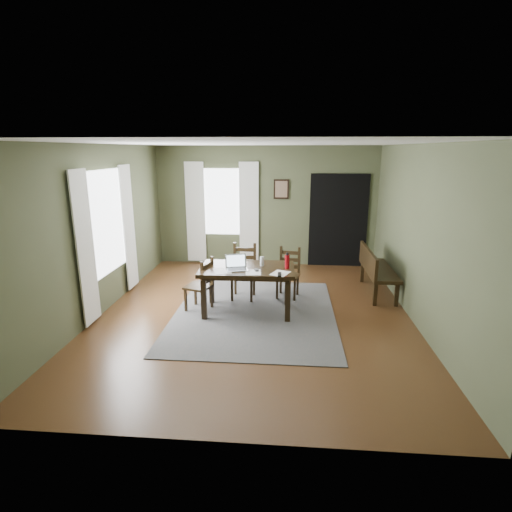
# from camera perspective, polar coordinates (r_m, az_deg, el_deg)

# --- Properties ---
(ground) EXTENTS (5.00, 6.00, 0.01)m
(ground) POSITION_cam_1_polar(r_m,az_deg,el_deg) (6.63, -0.21, -8.25)
(ground) COLOR #492C16
(room_shell) EXTENTS (5.02, 6.02, 2.71)m
(room_shell) POSITION_cam_1_polar(r_m,az_deg,el_deg) (6.15, -0.23, 7.43)
(room_shell) COLOR #484F33
(room_shell) RESTS_ON ground
(rug) EXTENTS (2.60, 3.20, 0.01)m
(rug) POSITION_cam_1_polar(r_m,az_deg,el_deg) (6.63, -0.21, -8.16)
(rug) COLOR #454545
(rug) RESTS_ON ground
(dining_table) EXTENTS (1.53, 0.94, 0.76)m
(dining_table) POSITION_cam_1_polar(r_m,az_deg,el_deg) (6.47, -1.25, -2.43)
(dining_table) COLOR black
(dining_table) RESTS_ON rug
(chair_end) EXTENTS (0.49, 0.49, 0.89)m
(chair_end) POSITION_cam_1_polar(r_m,az_deg,el_deg) (6.67, -7.88, -4.16)
(chair_end) COLOR black
(chair_end) RESTS_ON rug
(chair_back_left) EXTENTS (0.45, 0.45, 0.98)m
(chair_back_left) POSITION_cam_1_polar(r_m,az_deg,el_deg) (7.16, -1.77, -2.33)
(chair_back_left) COLOR black
(chair_back_left) RESTS_ON rug
(chair_back_right) EXTENTS (0.46, 0.46, 0.90)m
(chair_back_right) POSITION_cam_1_polar(r_m,az_deg,el_deg) (7.25, 4.65, -2.47)
(chair_back_right) COLOR black
(chair_back_right) RESTS_ON rug
(bench) EXTENTS (0.48, 1.48, 0.84)m
(bench) POSITION_cam_1_polar(r_m,az_deg,el_deg) (7.71, 16.65, -1.56)
(bench) COLOR black
(bench) RESTS_ON ground
(laptop) EXTENTS (0.39, 0.35, 0.23)m
(laptop) POSITION_cam_1_polar(r_m,az_deg,el_deg) (6.35, -2.82, -1.36)
(laptop) COLOR #B7B7BC
(laptop) RESTS_ON dining_table
(computer_mouse) EXTENTS (0.08, 0.10, 0.03)m
(computer_mouse) POSITION_cam_1_polar(r_m,az_deg,el_deg) (6.25, 0.06, -2.02)
(computer_mouse) COLOR #3F3F42
(computer_mouse) RESTS_ON dining_table
(tv_remote) EXTENTS (0.06, 0.20, 0.02)m
(tv_remote) POSITION_cam_1_polar(r_m,az_deg,el_deg) (6.06, 3.38, -2.65)
(tv_remote) COLOR black
(tv_remote) RESTS_ON dining_table
(drinking_glass) EXTENTS (0.09, 0.09, 0.15)m
(drinking_glass) POSITION_cam_1_polar(r_m,az_deg,el_deg) (6.52, 0.86, -0.75)
(drinking_glass) COLOR silver
(drinking_glass) RESTS_ON dining_table
(water_bottle) EXTENTS (0.08, 0.08, 0.26)m
(water_bottle) POSITION_cam_1_polar(r_m,az_deg,el_deg) (6.38, 4.47, -0.76)
(water_bottle) COLOR #AF0D16
(water_bottle) RESTS_ON dining_table
(paper_a) EXTENTS (0.35, 0.39, 0.00)m
(paper_a) POSITION_cam_1_polar(r_m,az_deg,el_deg) (6.27, -4.85, -2.14)
(paper_a) COLOR white
(paper_a) RESTS_ON dining_table
(paper_b) EXTENTS (0.34, 0.38, 0.00)m
(paper_b) POSITION_cam_1_polar(r_m,az_deg,el_deg) (6.15, 3.46, -2.48)
(paper_b) COLOR white
(paper_b) RESTS_ON dining_table
(paper_e) EXTENTS (0.26, 0.32, 0.00)m
(paper_e) POSITION_cam_1_polar(r_m,az_deg,el_deg) (6.19, -0.40, -2.33)
(paper_e) COLOR white
(paper_e) RESTS_ON dining_table
(window_left) EXTENTS (0.01, 1.30, 1.70)m
(window_left) POSITION_cam_1_polar(r_m,az_deg,el_deg) (7.05, -20.58, 4.54)
(window_left) COLOR white
(window_left) RESTS_ON ground
(window_back) EXTENTS (1.00, 0.01, 1.50)m
(window_back) POSITION_cam_1_polar(r_m,az_deg,el_deg) (9.25, -4.87, 7.71)
(window_back) COLOR white
(window_back) RESTS_ON ground
(curtain_left_near) EXTENTS (0.03, 0.48, 2.30)m
(curtain_left_near) POSITION_cam_1_polar(r_m,az_deg,el_deg) (6.37, -23.20, 0.94)
(curtain_left_near) COLOR silver
(curtain_left_near) RESTS_ON ground
(curtain_left_far) EXTENTS (0.03, 0.48, 2.30)m
(curtain_left_far) POSITION_cam_1_polar(r_m,az_deg,el_deg) (7.82, -17.71, 3.86)
(curtain_left_far) COLOR silver
(curtain_left_far) RESTS_ON ground
(curtain_back_left) EXTENTS (0.44, 0.03, 2.30)m
(curtain_back_left) POSITION_cam_1_polar(r_m,az_deg,el_deg) (9.37, -8.63, 6.15)
(curtain_back_left) COLOR silver
(curtain_back_left) RESTS_ON ground
(curtain_back_right) EXTENTS (0.44, 0.03, 2.30)m
(curtain_back_right) POSITION_cam_1_polar(r_m,az_deg,el_deg) (9.17, -1.02, 6.12)
(curtain_back_right) COLOR silver
(curtain_back_right) RESTS_ON ground
(framed_picture) EXTENTS (0.34, 0.03, 0.44)m
(framed_picture) POSITION_cam_1_polar(r_m,az_deg,el_deg) (9.08, 3.63, 9.51)
(framed_picture) COLOR black
(framed_picture) RESTS_ON ground
(doorway_back) EXTENTS (1.30, 0.03, 2.10)m
(doorway_back) POSITION_cam_1_polar(r_m,az_deg,el_deg) (9.25, 11.67, 4.95)
(doorway_back) COLOR black
(doorway_back) RESTS_ON ground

